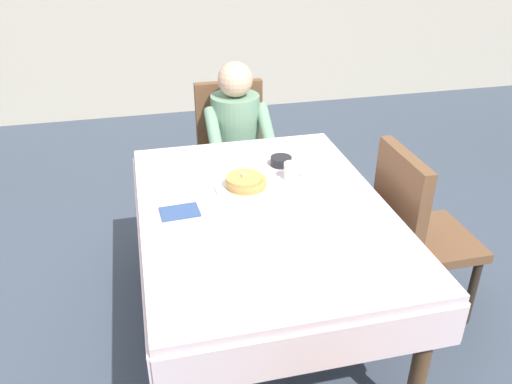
% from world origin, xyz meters
% --- Properties ---
extents(ground_plane, '(14.00, 14.00, 0.00)m').
position_xyz_m(ground_plane, '(0.00, 0.00, 0.00)').
color(ground_plane, '#3D4756').
extents(dining_table_main, '(1.12, 1.52, 0.74)m').
position_xyz_m(dining_table_main, '(0.00, 0.00, 0.65)').
color(dining_table_main, silver).
rests_on(dining_table_main, ground).
extents(chair_diner, '(0.44, 0.45, 0.93)m').
position_xyz_m(chair_diner, '(0.08, 1.17, 0.53)').
color(chair_diner, brown).
rests_on(chair_diner, ground).
extents(diner_person, '(0.40, 0.43, 1.12)m').
position_xyz_m(diner_person, '(0.08, 1.01, 0.67)').
color(diner_person, gray).
rests_on(diner_person, ground).
extents(chair_right_side, '(0.45, 0.44, 0.93)m').
position_xyz_m(chair_right_side, '(0.77, 0.00, 0.53)').
color(chair_right_side, brown).
rests_on(chair_right_side, ground).
extents(plate_breakfast, '(0.28, 0.28, 0.02)m').
position_xyz_m(plate_breakfast, '(-0.05, 0.18, 0.75)').
color(plate_breakfast, white).
rests_on(plate_breakfast, dining_table_main).
extents(breakfast_stack, '(0.19, 0.19, 0.07)m').
position_xyz_m(breakfast_stack, '(-0.05, 0.18, 0.78)').
color(breakfast_stack, tan).
rests_on(breakfast_stack, plate_breakfast).
extents(cup_coffee, '(0.11, 0.08, 0.08)m').
position_xyz_m(cup_coffee, '(0.20, 0.23, 0.78)').
color(cup_coffee, white).
rests_on(cup_coffee, dining_table_main).
extents(bowl_butter, '(0.11, 0.11, 0.04)m').
position_xyz_m(bowl_butter, '(0.19, 0.40, 0.76)').
color(bowl_butter, black).
rests_on(bowl_butter, dining_table_main).
extents(syrup_pitcher, '(0.08, 0.08, 0.07)m').
position_xyz_m(syrup_pitcher, '(-0.32, 0.32, 0.78)').
color(syrup_pitcher, silver).
rests_on(syrup_pitcher, dining_table_main).
extents(fork_left_of_plate, '(0.03, 0.18, 0.00)m').
position_xyz_m(fork_left_of_plate, '(-0.24, 0.16, 0.74)').
color(fork_left_of_plate, silver).
rests_on(fork_left_of_plate, dining_table_main).
extents(knife_right_of_plate, '(0.02, 0.20, 0.00)m').
position_xyz_m(knife_right_of_plate, '(0.14, 0.16, 0.74)').
color(knife_right_of_plate, silver).
rests_on(knife_right_of_plate, dining_table_main).
extents(spoon_near_edge, '(0.15, 0.02, 0.00)m').
position_xyz_m(spoon_near_edge, '(-0.05, -0.15, 0.74)').
color(spoon_near_edge, silver).
rests_on(spoon_near_edge, dining_table_main).
extents(napkin_folded, '(0.18, 0.13, 0.01)m').
position_xyz_m(napkin_folded, '(-0.37, 0.04, 0.74)').
color(napkin_folded, '#334C7F').
rests_on(napkin_folded, dining_table_main).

